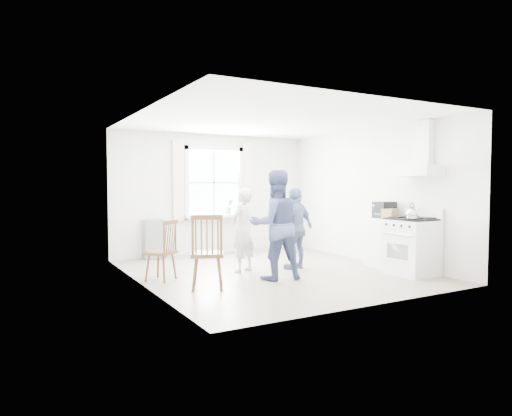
# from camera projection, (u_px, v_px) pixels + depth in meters

# --- Properties ---
(room_shell) EXTENTS (4.62, 5.12, 2.64)m
(room_shell) POSITION_uv_depth(u_px,v_px,m) (272.00, 197.00, 7.83)
(room_shell) COLOR gray
(room_shell) RESTS_ON ground
(window_assembly) EXTENTS (1.88, 0.24, 1.70)m
(window_assembly) POSITION_uv_depth(u_px,v_px,m) (214.00, 187.00, 9.96)
(window_assembly) COLOR white
(window_assembly) RESTS_ON room_shell
(range_hood) EXTENTS (0.45, 0.76, 0.94)m
(range_hood) POSITION_uv_depth(u_px,v_px,m) (420.00, 161.00, 7.63)
(range_hood) COLOR silver
(range_hood) RESTS_ON room_shell
(shelf_unit) EXTENTS (0.40, 0.30, 0.80)m
(shelf_unit) POSITION_uv_depth(u_px,v_px,m) (154.00, 239.00, 9.23)
(shelf_unit) COLOR slate
(shelf_unit) RESTS_ON ground
(gas_stove) EXTENTS (0.68, 0.76, 1.12)m
(gas_stove) POSITION_uv_depth(u_px,v_px,m) (411.00, 246.00, 7.63)
(gas_stove) COLOR silver
(gas_stove) RESTS_ON ground
(kettle) EXTENTS (0.19, 0.19, 0.27)m
(kettle) POSITION_uv_depth(u_px,v_px,m) (412.00, 214.00, 7.33)
(kettle) COLOR silver
(kettle) RESTS_ON gas_stove
(low_cabinet) EXTENTS (0.50, 0.55, 0.90)m
(low_cabinet) POSITION_uv_depth(u_px,v_px,m) (384.00, 243.00, 8.28)
(low_cabinet) COLOR silver
(low_cabinet) RESTS_ON ground
(stereo_stack) EXTENTS (0.34, 0.30, 0.30)m
(stereo_stack) POSITION_uv_depth(u_px,v_px,m) (384.00, 210.00, 8.27)
(stereo_stack) COLOR black
(stereo_stack) RESTS_ON low_cabinet
(cardboard_box) EXTENTS (0.33, 0.28, 0.18)m
(cardboard_box) POSITION_uv_depth(u_px,v_px,m) (390.00, 214.00, 8.11)
(cardboard_box) COLOR olive
(cardboard_box) RESTS_ON low_cabinet
(windsor_chair_a) EXTENTS (0.56, 0.56, 0.96)m
(windsor_chair_a) POSITION_uv_depth(u_px,v_px,m) (166.00, 244.00, 7.13)
(windsor_chair_a) COLOR #482B17
(windsor_chair_a) RESTS_ON ground
(windsor_chair_b) EXTENTS (0.61, 0.60, 1.10)m
(windsor_chair_b) POSITION_uv_depth(u_px,v_px,m) (207.00, 244.00, 6.48)
(windsor_chair_b) COLOR #482B17
(windsor_chair_b) RESTS_ON ground
(person_left) EXTENTS (0.70, 0.70, 1.45)m
(person_left) POSITION_uv_depth(u_px,v_px,m) (243.00, 230.00, 7.86)
(person_left) COLOR silver
(person_left) RESTS_ON ground
(person_mid) EXTENTS (0.99, 0.99, 1.74)m
(person_mid) POSITION_uv_depth(u_px,v_px,m) (275.00, 225.00, 7.22)
(person_mid) COLOR #3F4A75
(person_mid) RESTS_ON ground
(person_right) EXTENTS (1.07, 1.07, 1.46)m
(person_right) POSITION_uv_depth(u_px,v_px,m) (296.00, 228.00, 8.13)
(person_right) COLOR navy
(person_right) RESTS_ON ground
(potted_plant) EXTENTS (0.20, 0.20, 0.33)m
(potted_plant) POSITION_uv_depth(u_px,v_px,m) (229.00, 207.00, 10.06)
(potted_plant) COLOR #347534
(potted_plant) RESTS_ON window_assembly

